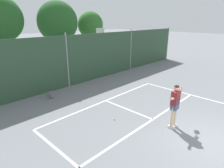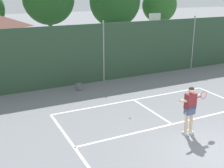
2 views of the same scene
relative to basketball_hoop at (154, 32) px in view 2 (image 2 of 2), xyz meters
name	(u,v)px [view 2 (image 2 of 2)]	position (x,y,z in m)	size (l,w,h in m)	color
ground_plane	(218,154)	(-4.69, -10.94, -2.31)	(120.00, 120.00, 0.00)	slate
court_markings	(204,145)	(-4.69, -10.30, -2.31)	(8.30, 11.10, 0.01)	white
chainlink_fence	(104,53)	(-4.69, -1.94, -0.64)	(26.09, 0.09, 3.48)	#2D4C33
basketball_hoop	(154,32)	(0.00, 0.00, 0.00)	(0.90, 0.67, 3.55)	yellow
treeline_backdrop	(65,3)	(-3.08, 9.85, 1.52)	(26.97, 4.56, 6.57)	brown
tennis_player	(190,106)	(-4.66, -9.39, -1.20)	(1.43, 0.31, 1.85)	silver
tennis_ball	(130,118)	(-5.93, -7.24, -2.28)	(0.07, 0.07, 0.07)	#CCE033
backpack_grey	(79,87)	(-6.62, -2.94, -2.12)	(0.33, 0.32, 0.46)	slate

